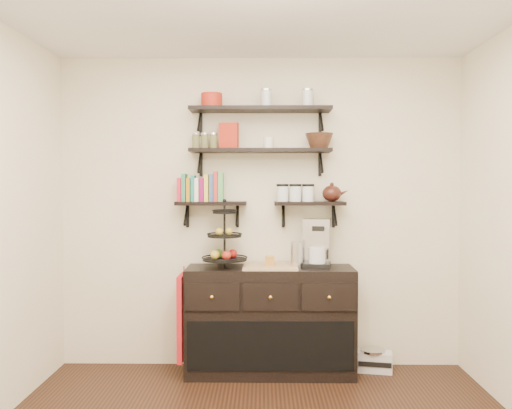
# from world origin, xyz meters

# --- Properties ---
(back_wall) EXTENTS (3.50, 0.02, 2.70)m
(back_wall) POSITION_xyz_m (0.00, 1.75, 1.35)
(back_wall) COLOR white
(back_wall) RESTS_ON ground
(shelf_top) EXTENTS (1.20, 0.27, 0.23)m
(shelf_top) POSITION_xyz_m (0.00, 1.62, 2.23)
(shelf_top) COLOR black
(shelf_top) RESTS_ON back_wall
(shelf_mid) EXTENTS (1.20, 0.27, 0.23)m
(shelf_mid) POSITION_xyz_m (0.00, 1.62, 1.88)
(shelf_mid) COLOR black
(shelf_mid) RESTS_ON back_wall
(shelf_low_left) EXTENTS (0.60, 0.25, 0.23)m
(shelf_low_left) POSITION_xyz_m (-0.42, 1.63, 1.43)
(shelf_low_left) COLOR black
(shelf_low_left) RESTS_ON back_wall
(shelf_low_right) EXTENTS (0.60, 0.25, 0.23)m
(shelf_low_right) POSITION_xyz_m (0.42, 1.63, 1.43)
(shelf_low_right) COLOR black
(shelf_low_right) RESTS_ON back_wall
(cookbooks) EXTENTS (0.36, 0.15, 0.26)m
(cookbooks) POSITION_xyz_m (-0.51, 1.63, 1.56)
(cookbooks) COLOR red
(cookbooks) RESTS_ON shelf_low_left
(glass_canisters) EXTENTS (0.32, 0.10, 0.13)m
(glass_canisters) POSITION_xyz_m (0.30, 1.63, 1.51)
(glass_canisters) COLOR silver
(glass_canisters) RESTS_ON shelf_low_right
(sideboard) EXTENTS (1.40, 0.50, 0.92)m
(sideboard) POSITION_xyz_m (0.08, 1.51, 0.45)
(sideboard) COLOR black
(sideboard) RESTS_ON floor
(fruit_stand) EXTENTS (0.37, 0.37, 0.55)m
(fruit_stand) POSITION_xyz_m (-0.30, 1.52, 1.09)
(fruit_stand) COLOR black
(fruit_stand) RESTS_ON sideboard
(candle) EXTENTS (0.08, 0.08, 0.08)m
(candle) POSITION_xyz_m (0.08, 1.51, 0.96)
(candle) COLOR #A76E26
(candle) RESTS_ON sideboard
(coffee_maker) EXTENTS (0.25, 0.25, 0.41)m
(coffee_maker) POSITION_xyz_m (0.47, 1.54, 1.10)
(coffee_maker) COLOR black
(coffee_maker) RESTS_ON sideboard
(thermal_carafe) EXTENTS (0.11, 0.11, 0.22)m
(thermal_carafe) POSITION_xyz_m (0.31, 1.49, 1.01)
(thermal_carafe) COLOR silver
(thermal_carafe) RESTS_ON sideboard
(apron) EXTENTS (0.04, 0.30, 0.70)m
(apron) POSITION_xyz_m (-0.65, 1.41, 0.50)
(apron) COLOR red
(apron) RESTS_ON sideboard
(radio) EXTENTS (0.34, 0.25, 0.19)m
(radio) POSITION_xyz_m (0.96, 1.58, 0.09)
(radio) COLOR silver
(radio) RESTS_ON floor
(recipe_box) EXTENTS (0.17, 0.09, 0.22)m
(recipe_box) POSITION_xyz_m (-0.27, 1.61, 2.01)
(recipe_box) COLOR #AF2514
(recipe_box) RESTS_ON shelf_mid
(walnut_bowl) EXTENTS (0.24, 0.24, 0.13)m
(walnut_bowl) POSITION_xyz_m (0.50, 1.61, 1.96)
(walnut_bowl) COLOR black
(walnut_bowl) RESTS_ON shelf_mid
(ramekins) EXTENTS (0.09, 0.09, 0.10)m
(ramekins) POSITION_xyz_m (0.07, 1.61, 1.95)
(ramekins) COLOR white
(ramekins) RESTS_ON shelf_mid
(teapot) EXTENTS (0.24, 0.20, 0.16)m
(teapot) POSITION_xyz_m (0.61, 1.63, 1.53)
(teapot) COLOR #391811
(teapot) RESTS_ON shelf_low_right
(red_pot) EXTENTS (0.18, 0.18, 0.12)m
(red_pot) POSITION_xyz_m (-0.41, 1.61, 2.31)
(red_pot) COLOR #AF2514
(red_pot) RESTS_ON shelf_top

